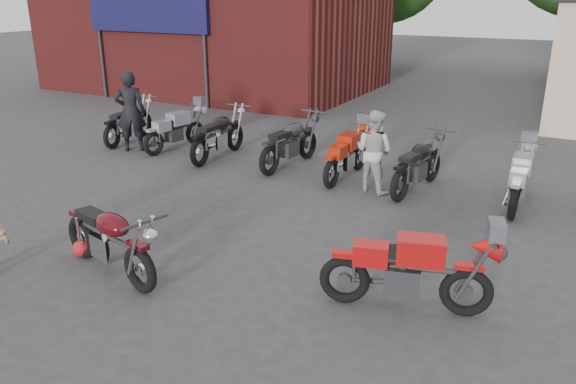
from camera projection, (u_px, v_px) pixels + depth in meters
The scene contains 14 objects.
ground at pixel (185, 281), 7.66m from camera, with size 90.00×90.00×0.00m, color #333335.
brick_building at pixel (218, 36), 22.58m from camera, with size 12.00×8.00×4.00m, color maroon.
vintage_motorcycle at pixel (109, 235), 7.63m from camera, with size 2.07×0.68×1.20m, color #470810, non-canonical shape.
sportbike at pixel (409, 267), 6.79m from camera, with size 2.03×0.67×1.18m, color red, non-canonical shape.
helmet at pixel (83, 248), 8.34m from camera, with size 0.29×0.29×0.26m, color red.
person_dark at pixel (130, 111), 13.58m from camera, with size 0.71×0.47×1.95m, color black.
person_light at pixel (374, 151), 10.85m from camera, with size 0.78×0.61×1.61m, color #AFAEAA.
row_bike_0 at pixel (129, 119), 14.54m from camera, with size 2.01×0.66×1.17m, color black, non-canonical shape.
row_bike_1 at pixel (176, 128), 13.82m from camera, with size 1.90×0.63×1.10m, color #92929F, non-canonical shape.
row_bike_2 at pixel (219, 132), 13.10m from camera, with size 2.10×0.69×1.22m, color black, non-canonical shape.
row_bike_3 at pixel (291, 140), 12.45m from camera, with size 2.12×0.70×1.23m, color #262628, non-canonical shape.
row_bike_4 at pixel (347, 152), 11.67m from camera, with size 1.94×0.64×1.12m, color red, non-canonical shape.
row_bike_5 at pixel (419, 162), 10.92m from camera, with size 2.06×0.68×1.19m, color black, non-canonical shape.
row_bike_6 at pixel (520, 177), 10.13m from camera, with size 1.95×0.64×1.13m, color #90949D, non-canonical shape.
Camera 1 is at (4.42, -5.34, 3.74)m, focal length 35.00 mm.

